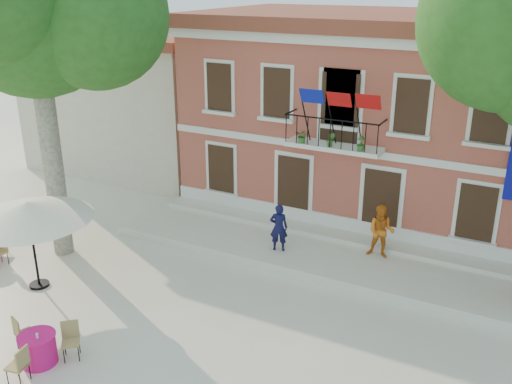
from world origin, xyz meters
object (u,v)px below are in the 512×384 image
Objects in this scene: patio_umbrella at (28,211)px; pedestrian_navy at (279,227)px; plane_tree_west at (32,6)px; cafe_table_1 at (38,348)px; pedestrian_orange at (381,231)px.

patio_umbrella reaches higher than pedestrian_navy.
pedestrian_navy is at bearing 24.11° from plane_tree_west.
cafe_table_1 is at bearing -49.98° from plane_tree_west.
pedestrian_orange is 10.48m from cafe_table_1.
plane_tree_west reaches higher than pedestrian_navy.
pedestrian_orange is at bearing 179.71° from pedestrian_navy.
plane_tree_west is 6.68× the size of pedestrian_navy.
pedestrian_navy reaches higher than cafe_table_1.
plane_tree_west is 2.93× the size of patio_umbrella.
plane_tree_west reaches higher than patio_umbrella.
pedestrian_navy is 8.11m from cafe_table_1.
cafe_table_1 is (3.90, -4.65, -7.50)m from plane_tree_west.
pedestrian_orange is (3.07, 1.09, 0.07)m from pedestrian_navy.
pedestrian_orange is at bearing 35.12° from patio_umbrella.
pedestrian_navy is 0.91× the size of pedestrian_orange.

